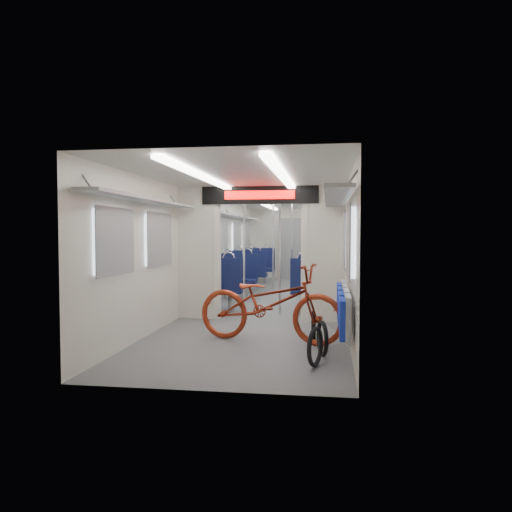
{
  "coord_description": "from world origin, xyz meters",
  "views": [
    {
      "loc": [
        1.17,
        -10.55,
        1.5
      ],
      "look_at": [
        -0.14,
        -1.55,
        1.08
      ],
      "focal_mm": 35.0,
      "sensor_mm": 36.0,
      "label": 1
    }
  ],
  "objects_px": {
    "stanchion_near_right": "(280,252)",
    "stanchion_far_left": "(273,247)",
    "bicycle": "(270,303)",
    "stanchion_near_left": "(244,253)",
    "seat_bay_near_right": "(317,278)",
    "seat_bay_far_right": "(320,267)",
    "bike_hoop_b": "(322,341)",
    "stanchion_far_right": "(292,247)",
    "flip_bench": "(343,307)",
    "seat_bay_far_left": "(254,266)",
    "bike_hoop_c": "(313,328)",
    "bike_hoop_a": "(315,349)",
    "seat_bay_near_left": "(228,277)"
  },
  "relations": [
    {
      "from": "flip_bench",
      "to": "seat_bay_far_left",
      "type": "xyz_separation_m",
      "value": [
        -2.29,
        7.73,
        -0.01
      ]
    },
    {
      "from": "seat_bay_far_left",
      "to": "stanchion_far_left",
      "type": "relative_size",
      "value": 1.01
    },
    {
      "from": "bike_hoop_a",
      "to": "stanchion_near_left",
      "type": "relative_size",
      "value": 0.2
    },
    {
      "from": "seat_bay_far_right",
      "to": "stanchion_near_right",
      "type": "xyz_separation_m",
      "value": [
        -0.65,
        -4.89,
        0.59
      ]
    },
    {
      "from": "bike_hoop_a",
      "to": "seat_bay_near_left",
      "type": "relative_size",
      "value": 0.2
    },
    {
      "from": "bicycle",
      "to": "bike_hoop_a",
      "type": "height_order",
      "value": "bicycle"
    },
    {
      "from": "flip_bench",
      "to": "seat_bay_near_right",
      "type": "xyz_separation_m",
      "value": [
        -0.42,
        4.16,
        -0.02
      ]
    },
    {
      "from": "seat_bay_far_left",
      "to": "seat_bay_far_right",
      "type": "relative_size",
      "value": 1.06
    },
    {
      "from": "bike_hoop_a",
      "to": "bike_hoop_c",
      "type": "height_order",
      "value": "bike_hoop_a"
    },
    {
      "from": "bicycle",
      "to": "stanchion_far_right",
      "type": "distance_m",
      "value": 5.75
    },
    {
      "from": "flip_bench",
      "to": "stanchion_near_right",
      "type": "bearing_deg",
      "value": 110.83
    },
    {
      "from": "seat_bay_near_right",
      "to": "seat_bay_far_right",
      "type": "bearing_deg",
      "value": 90.0
    },
    {
      "from": "seat_bay_far_right",
      "to": "stanchion_far_left",
      "type": "xyz_separation_m",
      "value": [
        -1.17,
        -1.28,
        0.59
      ]
    },
    {
      "from": "bicycle",
      "to": "bike_hoop_c",
      "type": "relative_size",
      "value": 4.69
    },
    {
      "from": "stanchion_near_right",
      "to": "stanchion_far_left",
      "type": "xyz_separation_m",
      "value": [
        -0.52,
        3.61,
        0.0
      ]
    },
    {
      "from": "seat_bay_far_right",
      "to": "bike_hoop_b",
      "type": "bearing_deg",
      "value": -88.79
    },
    {
      "from": "bike_hoop_a",
      "to": "stanchion_far_right",
      "type": "height_order",
      "value": "stanchion_far_right"
    },
    {
      "from": "bike_hoop_b",
      "to": "stanchion_far_right",
      "type": "xyz_separation_m",
      "value": [
        -0.84,
        6.44,
        0.95
      ]
    },
    {
      "from": "stanchion_near_left",
      "to": "stanchion_near_right",
      "type": "relative_size",
      "value": 1.0
    },
    {
      "from": "bike_hoop_c",
      "to": "stanchion_far_left",
      "type": "relative_size",
      "value": 0.19
    },
    {
      "from": "flip_bench",
      "to": "seat_bay_far_left",
      "type": "distance_m",
      "value": 8.06
    },
    {
      "from": "seat_bay_far_left",
      "to": "stanchion_near_right",
      "type": "xyz_separation_m",
      "value": [
        1.22,
        -4.93,
        0.58
      ]
    },
    {
      "from": "flip_bench",
      "to": "seat_bay_near_right",
      "type": "distance_m",
      "value": 4.18
    },
    {
      "from": "flip_bench",
      "to": "stanchion_near_right",
      "type": "xyz_separation_m",
      "value": [
        -1.07,
        2.8,
        0.57
      ]
    },
    {
      "from": "seat_bay_near_right",
      "to": "stanchion_far_right",
      "type": "relative_size",
      "value": 0.97
    },
    {
      "from": "bicycle",
      "to": "stanchion_near_left",
      "type": "xyz_separation_m",
      "value": [
        -0.72,
        2.14,
        0.61
      ]
    },
    {
      "from": "bike_hoop_a",
      "to": "bike_hoop_c",
      "type": "relative_size",
      "value": 1.04
    },
    {
      "from": "bike_hoop_a",
      "to": "seat_bay_far_left",
      "type": "bearing_deg",
      "value": 103.17
    },
    {
      "from": "stanchion_near_right",
      "to": "stanchion_far_right",
      "type": "distance_m",
      "value": 3.46
    },
    {
      "from": "bike_hoop_b",
      "to": "stanchion_far_right",
      "type": "bearing_deg",
      "value": 97.44
    },
    {
      "from": "bike_hoop_a",
      "to": "bike_hoop_c",
      "type": "xyz_separation_m",
      "value": [
        -0.06,
        1.27,
        -0.01
      ]
    },
    {
      "from": "stanchion_far_left",
      "to": "seat_bay_near_right",
      "type": "bearing_deg",
      "value": -62.6
    },
    {
      "from": "stanchion_far_left",
      "to": "flip_bench",
      "type": "bearing_deg",
      "value": -76.1
    },
    {
      "from": "bike_hoop_c",
      "to": "seat_bay_near_right",
      "type": "distance_m",
      "value": 3.56
    },
    {
      "from": "bicycle",
      "to": "stanchion_far_right",
      "type": "xyz_separation_m",
      "value": [
        -0.11,
        5.72,
        0.61
      ]
    },
    {
      "from": "seat_bay_far_right",
      "to": "stanchion_far_right",
      "type": "bearing_deg",
      "value": -115.27
    },
    {
      "from": "bike_hoop_a",
      "to": "stanchion_near_right",
      "type": "xyz_separation_m",
      "value": [
        -0.74,
        3.46,
        0.95
      ]
    },
    {
      "from": "bike_hoop_a",
      "to": "seat_bay_far_right",
      "type": "relative_size",
      "value": 0.21
    },
    {
      "from": "seat_bay_far_left",
      "to": "seat_bay_far_right",
      "type": "xyz_separation_m",
      "value": [
        1.87,
        -0.05,
        -0.02
      ]
    },
    {
      "from": "seat_bay_near_right",
      "to": "seat_bay_far_left",
      "type": "distance_m",
      "value": 4.04
    },
    {
      "from": "bike_hoop_c",
      "to": "stanchion_near_right",
      "type": "relative_size",
      "value": 0.19
    },
    {
      "from": "seat_bay_near_left",
      "to": "seat_bay_far_left",
      "type": "bearing_deg",
      "value": 90.0
    },
    {
      "from": "bike_hoop_b",
      "to": "seat_bay_far_left",
      "type": "distance_m",
      "value": 8.18
    },
    {
      "from": "bike_hoop_c",
      "to": "stanchion_far_left",
      "type": "xyz_separation_m",
      "value": [
        -1.2,
        5.79,
        0.95
      ]
    },
    {
      "from": "bike_hoop_a",
      "to": "stanchion_far_left",
      "type": "bearing_deg",
      "value": 100.12
    },
    {
      "from": "bicycle",
      "to": "stanchion_far_left",
      "type": "xyz_separation_m",
      "value": [
        -0.61,
        5.87,
        0.61
      ]
    },
    {
      "from": "bike_hoop_c",
      "to": "seat_bay_near_right",
      "type": "bearing_deg",
      "value": 90.59
    },
    {
      "from": "bike_hoop_c",
      "to": "stanchion_near_right",
      "type": "height_order",
      "value": "stanchion_near_right"
    },
    {
      "from": "seat_bay_far_left",
      "to": "seat_bay_far_right",
      "type": "distance_m",
      "value": 1.87
    },
    {
      "from": "bike_hoop_c",
      "to": "seat_bay_near_right",
      "type": "height_order",
      "value": "seat_bay_near_right"
    }
  ]
}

